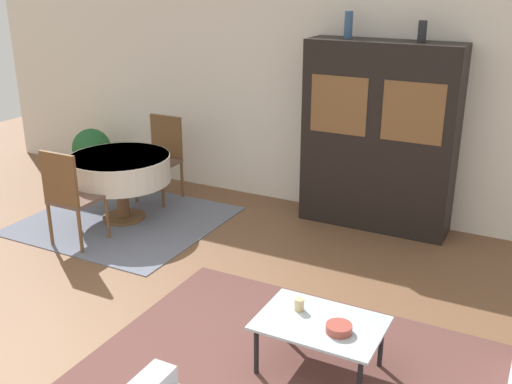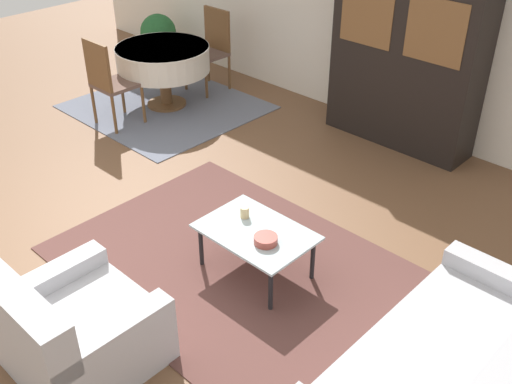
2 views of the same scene
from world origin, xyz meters
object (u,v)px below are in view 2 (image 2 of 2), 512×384
Objects in this scene: couch at (453,382)px; armchair at (73,331)px; dining_table at (163,59)px; potted_plant at (159,36)px; coffee_table at (256,235)px; dining_chair_near at (108,79)px; bowl at (266,240)px; display_cabinet at (407,52)px; dining_chair_far at (211,45)px; cup at (245,212)px.

couch is 2.09× the size of armchair.
dining_table reaches higher than potted_plant.
coffee_table is 0.77× the size of dining_table.
dining_chair_near is 3.28m from bowl.
dining_chair_far is (-2.57, -0.38, -0.43)m from display_cabinet.
bowl is 5.06m from potted_plant.
cup is 0.37m from bowl.
dining_chair_far is (-2.81, 3.82, 0.29)m from armchair.
coffee_table is 3.12m from dining_chair_near.
dining_table is (-2.81, 3.03, 0.32)m from armchair.
dining_table is 0.79m from dining_chair_near.
dining_chair_far is (-3.01, 2.34, 0.22)m from coffee_table.
couch is at bearing -19.81° from dining_table.
dining_chair_far is at bearing 142.93° from bowl.
armchair is at bearing 126.31° from dining_chair_far.
bowl is (3.17, -2.40, -0.15)m from dining_chair_far.
bowl is (0.35, -0.13, -0.02)m from cup.
coffee_table is (0.21, 1.48, 0.08)m from armchair.
dining_chair_far is (0.00, 0.79, -0.02)m from dining_table.
armchair is 4.27m from display_cabinet.
couch is at bearing -5.42° from coffee_table.
display_cabinet reaches higher than armchair.
bowl is (0.36, 1.42, 0.15)m from armchair.
dining_table is 6.28× the size of bowl.
cup is (2.82, -0.69, -0.13)m from dining_chair_near.
dining_chair_near is at bearing 165.41° from bowl.
dining_chair_near is at bearing -142.76° from display_cabinet.
dining_table is 3.19m from cup.
armchair reaches higher than cup.
couch reaches higher than cup.
armchair is at bearing -44.19° from potted_plant.
cup is (-1.94, 0.24, 0.17)m from couch.
display_cabinet is at bearing 102.14° from bowl.
dining_chair_far reaches higher than coffee_table.
armchair reaches higher than bowl.
dining_chair_far is (0.00, 1.57, 0.00)m from dining_chair_near.
dining_chair_far is 10.97× the size of cup.
dining_table is at bearing -155.55° from display_cabinet.
cup is (2.82, -1.48, -0.15)m from dining_table.
dining_chair_near is at bearing 90.00° from dining_chair_far.
couch is 6.54m from potted_plant.
display_cabinet is 1.98× the size of dining_chair_near.
dining_chair_near is (-2.57, -1.95, -0.43)m from display_cabinet.
coffee_table is 4.87× the size of bowl.
bowl is at bearing -20.81° from cup.
coffee_table is at bearing 84.58° from couch.
display_cabinet reaches higher than cup.
dining_chair_near reaches higher than dining_table.
couch is 1.96m from cup.
dining_chair_near and dining_chair_far have the same top height.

